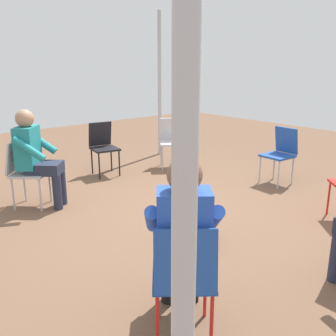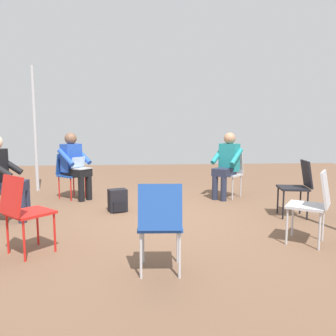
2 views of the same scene
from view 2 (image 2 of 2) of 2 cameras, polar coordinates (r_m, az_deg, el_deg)
ground_plane at (r=5.02m, az=-2.30°, el=-8.29°), size 14.00×14.00×0.00m
chair_northeast at (r=6.42m, az=10.87°, el=-0.55°), size 0.58×0.59×0.85m
chair_southeast at (r=4.07m, az=24.00°, el=-5.37°), size 0.58×0.57×0.85m
chair_east at (r=5.24m, az=21.71°, el=-2.62°), size 0.50×0.46×0.85m
chair_southwest at (r=3.73m, az=-23.90°, el=-6.47°), size 0.58×0.59×0.85m
chair_south at (r=2.97m, az=-1.37°, el=-9.19°), size 0.42×0.46×0.85m
chair_northwest at (r=6.46m, az=-16.81°, el=-0.68°), size 0.58×0.58×0.85m
person_with_laptop at (r=6.31m, az=-15.91°, el=0.97°), size 0.64×0.63×1.24m
person_in_teal at (r=6.25m, az=10.20°, el=1.09°), size 0.63×0.63×1.24m
person_in_black at (r=5.14m, az=-26.79°, el=-0.81°), size 0.52×0.49×1.24m
backpack_near_laptop_user at (r=5.29m, az=-8.76°, el=-5.84°), size 0.33×0.30×0.36m
tent_pole_near at (r=7.40m, az=-22.16°, el=6.26°), size 0.07×0.07×2.59m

